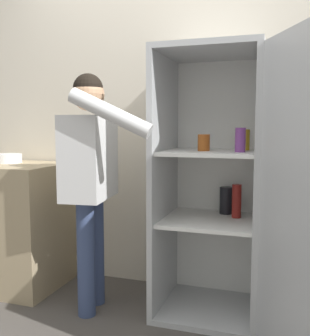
# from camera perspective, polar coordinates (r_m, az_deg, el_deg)

# --- Properties ---
(wall_back) EXTENTS (7.00, 0.06, 2.55)m
(wall_back) POSITION_cam_1_polar(r_m,az_deg,el_deg) (2.94, 2.74, 7.31)
(wall_back) COLOR beige
(wall_back) RESTS_ON ground_plane
(refrigerator) EXTENTS (0.98, 1.20, 1.69)m
(refrigerator) POSITION_cam_1_polar(r_m,az_deg,el_deg) (2.43, 10.39, -2.74)
(refrigerator) COLOR #B7BABC
(refrigerator) RESTS_ON ground_plane
(person) EXTENTS (0.65, 0.59, 1.54)m
(person) POSITION_cam_1_polar(r_m,az_deg,el_deg) (2.55, -9.31, 0.44)
(person) COLOR #384770
(person) RESTS_ON ground_plane
(counter) EXTENTS (0.77, 0.64, 0.93)m
(counter) POSITION_cam_1_polar(r_m,az_deg,el_deg) (3.23, -19.80, -7.67)
(counter) COLOR tan
(counter) RESTS_ON ground_plane
(bowl) EXTENTS (0.21, 0.21, 0.07)m
(bowl) POSITION_cam_1_polar(r_m,az_deg,el_deg) (3.26, -20.59, 1.32)
(bowl) COLOR white
(bowl) RESTS_ON counter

